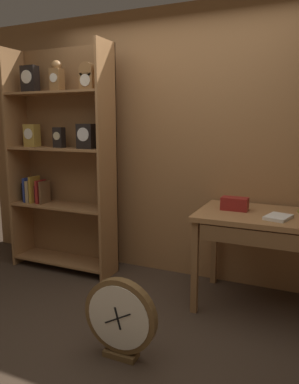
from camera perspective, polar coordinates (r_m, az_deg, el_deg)
ground_plane at (r=2.82m, az=-5.94°, el=-22.14°), size 10.00×10.00×0.00m
back_wood_panel at (r=3.65m, az=4.75°, el=7.06°), size 4.80×0.05×2.60m
bookshelf at (r=3.90m, az=-13.48°, el=5.12°), size 1.13×0.34×2.26m
workbench at (r=3.11m, az=19.18°, el=-5.09°), size 1.27×0.72×0.81m
toolbox_small at (r=3.16m, az=12.99°, el=-1.78°), size 0.22×0.12×0.11m
open_repair_manual at (r=2.98m, az=19.21°, el=-3.68°), size 0.21×0.25×0.02m
round_clock_large at (r=2.54m, az=-4.52°, el=-18.80°), size 0.51×0.11×0.55m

